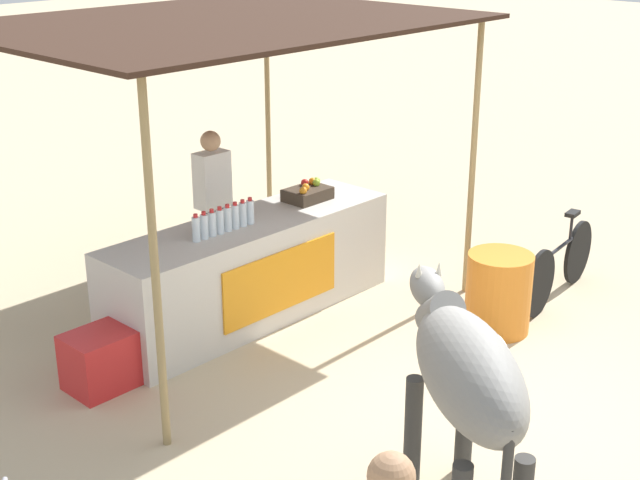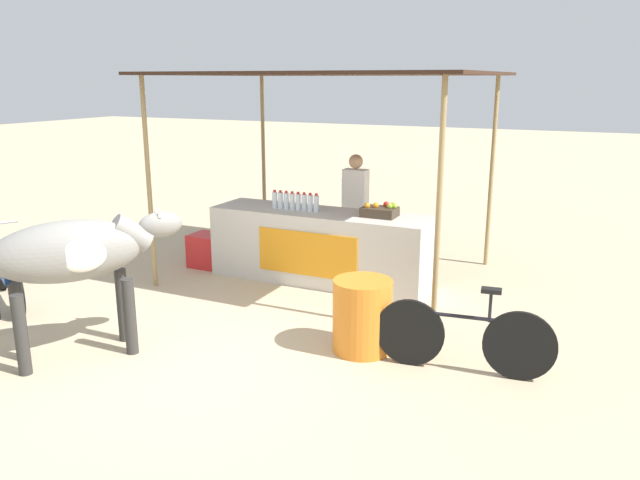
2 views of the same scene
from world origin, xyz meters
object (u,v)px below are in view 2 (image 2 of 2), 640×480
(stall_counter, at_px, (320,246))
(fruit_crate, at_px, (380,211))
(motorcycle_parked, at_px, (6,268))
(cow, at_px, (76,255))
(bicycle_leaning, at_px, (464,337))
(vendor_behind_counter, at_px, (355,211))
(cooler_box, at_px, (211,251))
(water_barrel, at_px, (362,316))

(stall_counter, height_order, fruit_crate, fruit_crate)
(motorcycle_parked, bearing_deg, cow, -20.49)
(bicycle_leaning, bearing_deg, vendor_behind_counter, 129.52)
(fruit_crate, xyz_separation_m, cooler_box, (-2.54, -0.15, -0.79))
(cow, xyz_separation_m, motorcycle_parked, (-2.03, 0.76, -0.61))
(water_barrel, bearing_deg, stall_counter, 126.06)
(water_barrel, xyz_separation_m, bicycle_leaning, (1.03, -0.05, -0.02))
(vendor_behind_counter, relative_size, cooler_box, 2.75)
(bicycle_leaning, bearing_deg, cooler_box, 156.24)
(cow, bearing_deg, bicycle_leaning, 19.67)
(stall_counter, xyz_separation_m, fruit_crate, (0.82, 0.06, 0.55))
(vendor_behind_counter, height_order, bicycle_leaning, vendor_behind_counter)
(cooler_box, relative_size, bicycle_leaning, 0.36)
(water_barrel, bearing_deg, bicycle_leaning, -2.53)
(stall_counter, xyz_separation_m, motorcycle_parked, (-3.13, -2.39, -0.05))
(fruit_crate, relative_size, motorcycle_parked, 0.27)
(stall_counter, height_order, cooler_box, stall_counter)
(vendor_behind_counter, xyz_separation_m, cow, (-1.29, -3.90, 0.18))
(cooler_box, xyz_separation_m, motorcycle_parked, (-1.42, -2.29, 0.19))
(fruit_crate, relative_size, vendor_behind_counter, 0.27)
(fruit_crate, height_order, motorcycle_parked, fruit_crate)
(cow, bearing_deg, water_barrel, 27.79)
(vendor_behind_counter, bearing_deg, fruit_crate, -47.97)
(water_barrel, distance_m, motorcycle_parked, 4.52)
(stall_counter, relative_size, fruit_crate, 6.82)
(motorcycle_parked, bearing_deg, stall_counter, 37.29)
(cooler_box, xyz_separation_m, cow, (0.61, -3.05, 0.79))
(stall_counter, bearing_deg, cooler_box, -176.75)
(fruit_crate, relative_size, water_barrel, 0.59)
(motorcycle_parked, relative_size, bicycle_leaning, 0.97)
(cooler_box, relative_size, motorcycle_parked, 0.37)
(vendor_behind_counter, relative_size, water_barrel, 2.21)
(vendor_behind_counter, xyz_separation_m, bicycle_leaning, (2.19, -2.65, -0.50))
(vendor_behind_counter, distance_m, cooler_box, 2.18)
(cow, distance_m, bicycle_leaning, 3.76)
(cow, relative_size, bicycle_leaning, 1.02)
(fruit_crate, bearing_deg, cow, -120.97)
(motorcycle_parked, bearing_deg, water_barrel, 6.75)
(vendor_behind_counter, xyz_separation_m, motorcycle_parked, (-3.33, -3.14, -0.42))
(stall_counter, bearing_deg, fruit_crate, 3.85)
(cooler_box, relative_size, cow, 0.36)
(fruit_crate, relative_size, cooler_box, 0.73)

